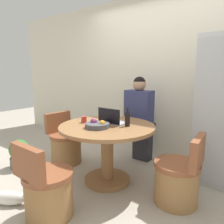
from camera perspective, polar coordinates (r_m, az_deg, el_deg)
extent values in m
plane|color=#B2A899|center=(2.88, -2.46, -18.40)|extent=(12.00, 12.00, 0.00)
cube|color=silver|center=(3.68, 11.40, 8.91)|extent=(7.00, 0.06, 2.60)
cube|color=#AFB2B5|center=(2.73, 26.77, -0.81)|extent=(0.63, 0.01, 1.71)
cylinder|color=olive|center=(2.95, -1.24, -17.14)|extent=(0.58, 0.58, 0.05)
cylinder|color=olive|center=(2.80, -1.27, -10.76)|extent=(0.15, 0.15, 0.65)
cylinder|color=olive|center=(2.69, -1.30, -3.87)|extent=(1.18, 1.18, 0.04)
cylinder|color=#9E7042|center=(3.49, -11.85, -9.65)|extent=(0.45, 0.45, 0.40)
cylinder|color=brown|center=(3.42, -11.99, -6.05)|extent=(0.48, 0.48, 0.06)
cube|color=brown|center=(3.53, -13.94, -2.56)|extent=(0.11, 0.44, 0.31)
cylinder|color=#9E7042|center=(2.55, 16.38, -17.82)|extent=(0.45, 0.45, 0.40)
cylinder|color=brown|center=(2.45, 16.66, -13.10)|extent=(0.48, 0.48, 0.06)
cube|color=brown|center=(2.35, 21.51, -9.70)|extent=(0.11, 0.44, 0.31)
cylinder|color=#9E7042|center=(2.35, -16.11, -20.50)|extent=(0.45, 0.45, 0.40)
cylinder|color=brown|center=(2.24, -16.42, -15.46)|extent=(0.48, 0.48, 0.06)
cube|color=brown|center=(2.07, -21.17, -12.42)|extent=(0.44, 0.08, 0.31)
cube|color=#2D2D38|center=(3.56, 7.97, -8.61)|extent=(0.28, 0.16, 0.46)
cube|color=#2D2D38|center=(3.43, 7.60, -4.16)|extent=(0.32, 0.36, 0.14)
cube|color=navy|center=(3.29, 7.04, 1.11)|extent=(0.40, 0.22, 0.52)
sphere|color=tan|center=(3.25, 7.18, 7.17)|extent=(0.20, 0.20, 0.20)
sphere|color=black|center=(3.25, 7.19, 7.60)|extent=(0.18, 0.18, 0.18)
cube|color=#B7B7BC|center=(2.80, 0.55, -2.69)|extent=(0.33, 0.22, 0.02)
cube|color=black|center=(2.69, -0.87, -1.03)|extent=(0.33, 0.01, 0.18)
cylinder|color=#4C4C56|center=(2.57, -3.86, -3.50)|extent=(0.29, 0.29, 0.05)
sphere|color=orange|center=(2.54, -2.56, -2.95)|extent=(0.07, 0.07, 0.07)
sphere|color=#7A2D5B|center=(2.61, -4.82, -2.53)|extent=(0.08, 0.08, 0.08)
cylinder|color=#B2332D|center=(2.83, -7.34, -1.97)|extent=(0.07, 0.07, 0.08)
cylinder|color=black|center=(2.63, 4.04, -1.95)|extent=(0.06, 0.06, 0.17)
cylinder|color=black|center=(2.61, 4.08, 0.53)|extent=(0.03, 0.03, 0.06)
ellipsoid|color=white|center=(2.71, -25.12, -19.67)|extent=(0.35, 0.30, 0.15)
sphere|color=white|center=(2.62, -21.26, -19.79)|extent=(0.10, 0.10, 0.10)
cylinder|color=slate|center=(3.57, -22.85, -11.97)|extent=(0.28, 0.28, 0.15)
sphere|color=#387A33|center=(3.50, -23.08, -8.97)|extent=(0.29, 0.29, 0.29)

